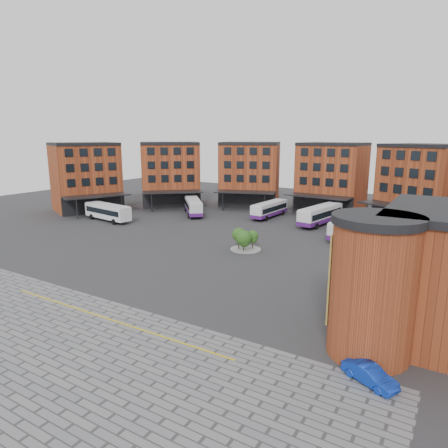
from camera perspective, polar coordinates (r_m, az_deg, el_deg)
The scene contains 12 objects.
ground at distance 48.89m, azimuth -5.67°, elevation -6.69°, with size 160.00×160.00×0.00m, color #28282B.
paving_zone at distance 33.82m, azimuth -26.53°, elevation -17.18°, with size 50.00×22.00×0.02m, color slate.
yellow_line at distance 38.02m, azimuth -16.15°, elevation -12.90°, with size 26.00×0.15×0.02m, color gold.
main_building at distance 82.36m, azimuth 7.62°, elevation 6.27°, with size 94.14×42.48×14.60m.
tree_island at distance 56.57m, azimuth 2.90°, elevation -2.07°, with size 4.40×4.40×3.23m.
bus_a at distance 79.59m, azimuth -16.29°, elevation 1.79°, with size 11.66×4.28×3.22m.
bus_b at distance 82.91m, azimuth -4.42°, elevation 2.57°, with size 9.59×10.42×3.25m.
bus_c at distance 80.25m, azimuth 6.51°, elevation 2.13°, with size 3.30×11.11×3.09m.
bus_d at distance 75.20m, azimuth 13.60°, elevation 1.30°, with size 4.87×12.48×3.43m.
bus_e at distance 66.84m, azimuth 17.63°, elevation -0.40°, with size 4.42×11.86×3.27m.
bus_f at distance 62.50m, azimuth 27.10°, elevation -2.08°, with size 11.56×7.27×3.24m.
blue_car at distance 29.71m, azimuth 20.09°, elevation -19.54°, with size 1.33×3.80×1.25m, color #0C2EA5.
Camera 1 is at (27.81, -36.88, 16.03)m, focal length 32.00 mm.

